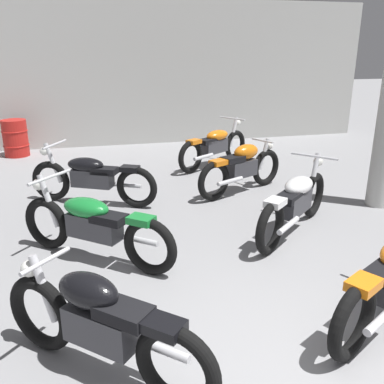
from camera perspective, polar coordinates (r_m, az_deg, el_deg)
name	(u,v)px	position (r m, az deg, el deg)	size (l,w,h in m)	color
back_wall	(136,74)	(11.18, -7.62, 15.70)	(12.54, 0.24, 3.60)	#B2B2AD
motorcycle_left_row_0	(100,324)	(3.33, -12.38, -17.12)	(1.52, 1.41, 0.88)	black
motorcycle_left_row_1	(93,225)	(5.02, -13.28, -4.37)	(1.74, 1.47, 0.97)	black
motorcycle_left_row_2	(92,177)	(6.89, -13.54, 1.99)	(1.98, 1.14, 0.97)	black
motorcycle_right_row_1	(295,201)	(5.79, 13.90, -1.25)	(1.72, 1.50, 0.97)	black
motorcycle_right_row_2	(242,167)	(7.31, 6.83, 3.41)	(1.82, 0.96, 0.88)	black
motorcycle_right_row_3	(215,145)	(8.97, 3.11, 6.38)	(1.87, 1.30, 0.97)	black
oil_drum	(15,138)	(10.68, -22.93, 6.79)	(0.59, 0.59, 0.85)	red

